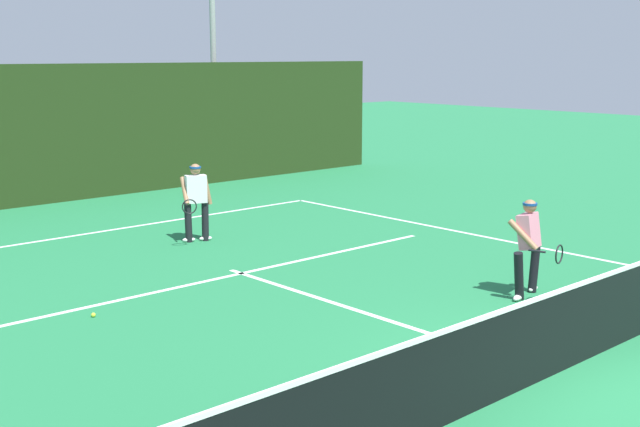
{
  "coord_description": "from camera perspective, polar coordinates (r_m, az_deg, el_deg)",
  "views": [
    {
      "loc": [
        -8.21,
        -4.92,
        3.7
      ],
      "look_at": [
        1.16,
        5.38,
        1.0
      ],
      "focal_mm": 46.4,
      "sensor_mm": 36.0,
      "label": 1
    }
  ],
  "objects": [
    {
      "name": "court_line_service",
      "position": [
        14.24,
        -5.44,
        -4.13
      ],
      "size": [
        8.87,
        0.1,
        0.01
      ],
      "primitive_type": "cube",
      "color": "white",
      "rests_on": "ground_plane"
    },
    {
      "name": "court_line_baseline_far",
      "position": [
        18.14,
        -14.43,
        -1.14
      ],
      "size": [
        10.88,
        0.1,
        0.01
      ],
      "primitive_type": "cube",
      "color": "white",
      "rests_on": "ground_plane"
    },
    {
      "name": "player_far",
      "position": [
        16.58,
        -8.55,
        0.98
      ],
      "size": [
        0.93,
        0.82,
        1.57
      ],
      "rotation": [
        0.0,
        0.0,
        2.79
      ],
      "color": "black",
      "rests_on": "ground_plane"
    },
    {
      "name": "court_line_centre",
      "position": [
        12.13,
        2.9,
        -6.79
      ],
      "size": [
        0.1,
        6.4,
        0.01
      ],
      "primitive_type": "cube",
      "color": "white",
      "rests_on": "ground_plane"
    },
    {
      "name": "ground_plane",
      "position": [
        10.27,
        15.89,
        -10.6
      ],
      "size": [
        80.0,
        80.0,
        0.0
      ],
      "primitive_type": "plane",
      "color": "#227643"
    },
    {
      "name": "back_fence_windscreen",
      "position": [
        21.43,
        -19.65,
        5.06
      ],
      "size": [
        23.14,
        0.12,
        3.46
      ],
      "primitive_type": "cube",
      "color": "#203413",
      "rests_on": "ground_plane"
    },
    {
      "name": "tennis_ball",
      "position": [
        12.32,
        -15.36,
        -6.76
      ],
      "size": [
        0.07,
        0.07,
        0.07
      ],
      "primitive_type": "sphere",
      "color": "#D1E033",
      "rests_on": "ground_plane"
    },
    {
      "name": "player_near",
      "position": [
        13.08,
        14.2,
        -2.05
      ],
      "size": [
        0.88,
        0.88,
        1.53
      ],
      "rotation": [
        0.0,
        0.0,
        3.35
      ],
      "color": "black",
      "rests_on": "ground_plane"
    },
    {
      "name": "tennis_net",
      "position": [
        10.09,
        16.05,
        -7.79
      ],
      "size": [
        11.91,
        0.09,
        1.11
      ],
      "color": "#1E4723",
      "rests_on": "ground_plane"
    },
    {
      "name": "light_pole",
      "position": [
        26.27,
        -7.4,
        12.09
      ],
      "size": [
        0.55,
        0.44,
        6.86
      ],
      "color": "#9EA39E",
      "rests_on": "ground_plane"
    }
  ]
}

